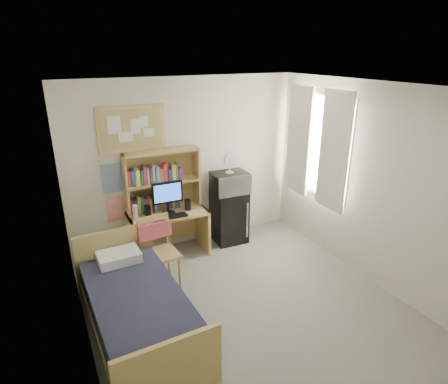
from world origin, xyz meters
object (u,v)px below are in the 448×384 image
monitor (168,198)px  desk_fan (230,163)px  desk (169,234)px  speaker_left (148,212)px  bulletin_board (132,129)px  bed (139,314)px  desk_chair (161,254)px  mini_fridge (229,216)px  microwave (230,182)px  speaker_right (188,205)px

monitor → desk_fan: 1.10m
desk → speaker_left: 0.54m
bulletin_board → bed: bulletin_board is taller
desk_chair → mini_fridge: desk_chair is taller
speaker_left → desk_fan: 1.44m
desk → speaker_left: size_ratio=6.33×
bed → microwave: bearing=36.6°
desk_chair → microwave: (1.38, 0.72, 0.53)m
bulletin_board → microwave: (1.38, -0.27, -0.91)m
mini_fridge → desk: bearing=-175.1°
mini_fridge → desk_chair: bearing=-148.7°
microwave → desk_fan: (0.00, 0.00, 0.31)m
monitor → desk_chair: bearing=-116.1°
monitor → speaker_left: monitor is taller
bulletin_board → desk_chair: (0.00, -1.00, -1.44)m
bulletin_board → desk_fan: bearing=-11.2°
speaker_left → speaker_right: size_ratio=1.04×
desk → mini_fridge: 1.04m
monitor → microwave: size_ratio=0.87×
mini_fridge → speaker_left: (-1.34, -0.09, 0.38)m
bed → desk_fan: 2.62m
monitor → microwave: bearing=5.7°
mini_fridge → speaker_right: size_ratio=4.89×
bed → desk_chair: bearing=54.9°
desk_fan → speaker_right: bearing=-170.6°
desk_chair → speaker_right: bearing=40.5°
microwave → mini_fridge: bearing=90.0°
speaker_right → monitor: bearing=180.0°
desk_chair → microwave: bearing=23.1°
bed → desk_fan: desk_fan is taller
speaker_left → desk: bearing=11.3°
desk → desk_fan: desk_fan is taller
bulletin_board → speaker_right: bulletin_board is taller
bulletin_board → monitor: bulletin_board is taller
microwave → monitor: bearing=-172.9°
mini_fridge → speaker_right: 0.84m
speaker_left → microwave: bearing=4.4°
monitor → microwave: 1.04m
bulletin_board → bed: (-0.50, -1.76, -1.66)m
monitor → desk_fan: (1.04, 0.08, 0.37)m
desk → microwave: 1.22m
bulletin_board → desk_fan: 1.53m
desk → speaker_right: (0.30, -0.07, 0.44)m
microwave → desk_fan: size_ratio=1.79×
mini_fridge → speaker_left: size_ratio=4.70×
desk_chair → microwave: size_ratio=1.75×
desk → monitor: 0.60m
bulletin_board → desk: (0.35, -0.29, -1.56)m
bulletin_board → desk_fan: bulletin_board is taller
desk → mini_fridge: (1.04, 0.04, 0.07)m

